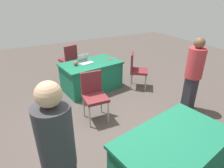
# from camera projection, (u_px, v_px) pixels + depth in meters

# --- Properties ---
(ground_plane) EXTENTS (14.40, 14.40, 0.00)m
(ground_plane) POSITION_uv_depth(u_px,v_px,m) (106.00, 131.00, 3.60)
(ground_plane) COLOR #4C423D
(table_foreground) EXTENTS (1.57, 1.06, 0.73)m
(table_foreground) POSITION_uv_depth(u_px,v_px,m) (91.00, 76.00, 5.03)
(table_foreground) COLOR #196647
(table_foreground) RESTS_ON ground
(table_back_left) EXTENTS (1.66, 1.14, 0.73)m
(table_back_left) POSITION_uv_depth(u_px,v_px,m) (171.00, 159.00, 2.54)
(table_back_left) COLOR #196647
(table_back_left) RESTS_ON ground
(chair_tucked_left) EXTENTS (0.54, 0.54, 0.94)m
(chair_tucked_left) POSITION_uv_depth(u_px,v_px,m) (69.00, 58.00, 5.82)
(chair_tucked_left) COLOR #9E9993
(chair_tucked_left) RESTS_ON ground
(chair_aisle) EXTENTS (0.47, 0.47, 0.98)m
(chair_aisle) POSITION_uv_depth(u_px,v_px,m) (94.00, 93.00, 3.75)
(chair_aisle) COLOR #9E9993
(chair_aisle) RESTS_ON ground
(chair_by_pillar) EXTENTS (0.62, 0.62, 0.95)m
(chair_by_pillar) POSITION_uv_depth(u_px,v_px,m) (137.00, 68.00, 5.05)
(chair_by_pillar) COLOR #9E9993
(chair_by_pillar) RESTS_ON ground
(person_attendee_standing) EXTENTS (0.46, 0.46, 1.73)m
(person_attendee_standing) POSITION_uv_depth(u_px,v_px,m) (58.00, 154.00, 1.84)
(person_attendee_standing) COLOR #26262D
(person_attendee_standing) RESTS_ON ground
(person_organiser) EXTENTS (0.40, 0.40, 1.59)m
(person_organiser) POSITION_uv_depth(u_px,v_px,m) (194.00, 72.00, 3.91)
(person_organiser) COLOR #26262D
(person_organiser) RESTS_ON ground
(laptop_silver) EXTENTS (0.37, 0.36, 0.21)m
(laptop_silver) POSITION_uv_depth(u_px,v_px,m) (85.00, 61.00, 4.86)
(laptop_silver) COLOR silver
(laptop_silver) RESTS_ON table_foreground
(yarn_ball) EXTENTS (0.10, 0.10, 0.10)m
(yarn_ball) POSITION_uv_depth(u_px,v_px,m) (76.00, 64.00, 4.66)
(yarn_ball) COLOR #B2382D
(yarn_ball) RESTS_ON table_foreground
(scissors_red) EXTENTS (0.18, 0.05, 0.01)m
(scissors_red) POSITION_uv_depth(u_px,v_px,m) (110.00, 59.00, 5.10)
(scissors_red) COLOR red
(scissors_red) RESTS_ON table_foreground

